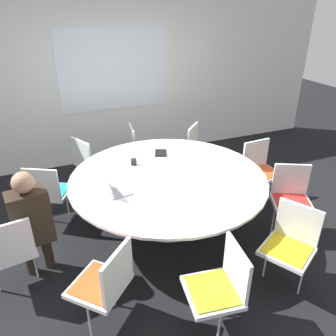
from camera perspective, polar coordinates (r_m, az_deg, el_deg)
ground_plane at (r=4.18m, az=0.00°, el=-10.46°), size 16.00×16.00×0.00m
wall_back at (r=5.68m, az=-9.30°, el=14.61°), size 8.00×0.07×2.70m
conference_table at (r=3.81m, az=0.00°, el=-2.55°), size 2.26×2.26×0.75m
chair_0 at (r=3.44m, az=-25.87°, el=-12.48°), size 0.50×0.48×0.85m
chair_1 at (r=2.87m, az=-10.87°, el=-18.80°), size 0.61×0.61×0.85m
chair_2 at (r=2.83m, az=9.12°, el=-19.33°), size 0.48×0.49×0.85m
chair_3 at (r=3.39m, az=20.60°, el=-11.86°), size 0.58×0.59×0.85m
chair_4 at (r=4.12m, az=20.69°, el=-4.50°), size 0.58×0.57×0.85m
chair_5 at (r=4.68m, az=15.77°, el=0.16°), size 0.47×0.45×0.85m
chair_6 at (r=5.12m, az=5.63°, el=3.51°), size 0.61×0.61×0.85m
chair_7 at (r=5.14m, az=-4.87°, el=3.62°), size 0.47×0.49×0.85m
chair_8 at (r=4.83m, az=-13.43°, el=1.35°), size 0.57×0.58×0.85m
chair_9 at (r=4.22m, az=-20.11°, el=-3.59°), size 0.59×0.58×0.85m
person_0 at (r=3.40m, az=-22.74°, el=-8.12°), size 0.39×0.30×1.20m
laptop at (r=3.48m, az=-9.71°, el=-3.33°), size 0.30×0.37×0.21m
spiral_notebook at (r=4.31m, az=-1.27°, el=2.65°), size 0.22×0.25×0.02m
coffee_cup at (r=4.03m, az=-6.00°, el=1.07°), size 0.08×0.08×0.08m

